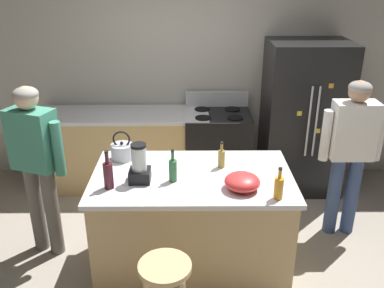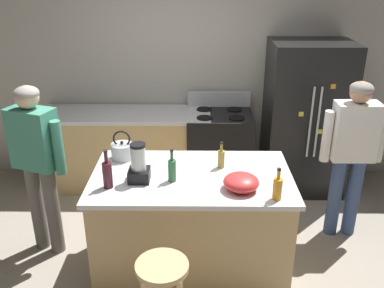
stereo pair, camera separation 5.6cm
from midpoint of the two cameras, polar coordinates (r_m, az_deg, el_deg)
ground_plane at (r=4.03m, az=0.37°, el=-15.97°), size 14.00×14.00×0.00m
back_wall at (r=5.21m, az=0.51°, el=10.02°), size 8.00×0.10×2.70m
kitchen_island at (r=3.75m, az=0.39°, el=-10.47°), size 1.67×0.97×0.93m
back_counter_run at (r=5.18m, az=-8.43°, el=-0.68°), size 2.00×0.64×0.93m
refrigerator at (r=5.08m, az=15.34°, el=3.31°), size 0.90×0.73×1.77m
stove_range at (r=5.10m, az=3.96°, el=-0.74°), size 0.76×0.65×1.11m
person_by_island_left at (r=3.96m, az=-19.87°, el=-1.52°), size 0.58×0.35×1.62m
person_by_sink_right at (r=4.25m, az=21.16°, el=-0.31°), size 0.59×0.22×1.59m
bar_stool at (r=3.02m, az=-3.44°, el=-18.33°), size 0.36×0.36×0.72m
blender_appliance at (r=3.39m, az=-6.73°, el=-2.88°), size 0.17×0.17×0.32m
bottle_soda at (r=3.20m, az=11.95°, el=-5.83°), size 0.07×0.07×0.26m
bottle_olive_oil at (r=3.38m, az=-2.23°, el=-3.47°), size 0.07×0.07×0.28m
bottle_vinegar at (r=3.62m, az=4.40°, el=-1.93°), size 0.06×0.06×0.24m
bottle_wine at (r=3.34m, az=-10.87°, el=-3.99°), size 0.08×0.08×0.32m
mixing_bowl at (r=3.30m, az=7.14°, el=-5.13°), size 0.28×0.28×0.13m
tea_kettle at (r=3.82m, az=-8.93°, el=-0.86°), size 0.28×0.20×0.27m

